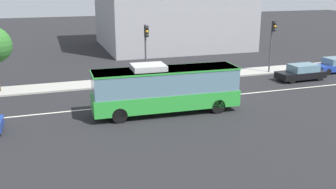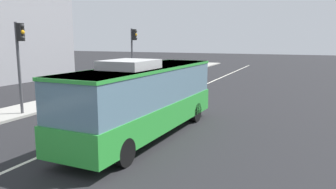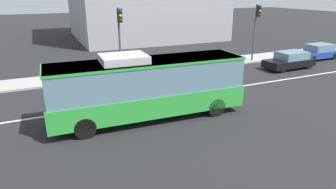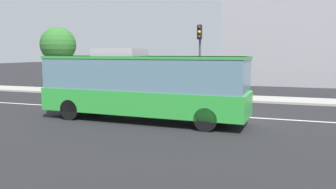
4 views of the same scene
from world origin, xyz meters
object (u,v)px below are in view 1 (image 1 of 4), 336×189
Objects in this scene: transit_bus at (166,87)px; traffic_light_mid_block at (146,44)px; sedan_black at (301,72)px; sedan_blue_ahead at (335,65)px; traffic_light_near_corner at (272,37)px.

traffic_light_mid_block reaches higher than transit_bus.
sedan_black is at bearing 20.29° from transit_bus.
traffic_light_mid_block reaches higher than sedan_blue_ahead.
traffic_light_near_corner reaches higher than transit_bus.
sedan_blue_ahead is at bearing 80.31° from traffic_light_mid_block.
transit_bus is at bearing 16.68° from sedan_black.
sedan_blue_ahead is (20.05, 6.46, -1.09)m from transit_bus.
traffic_light_mid_block is at bearing -14.69° from sedan_black.
sedan_black is 0.87× the size of traffic_light_mid_block.
sedan_black is at bearing 15.81° from sedan_blue_ahead.
sedan_blue_ahead is 0.88× the size of traffic_light_near_corner.
transit_bus is at bearing -10.98° from traffic_light_mid_block.
sedan_black is 5.59m from sedan_blue_ahead.
transit_bus is 1.94× the size of traffic_light_near_corner.
sedan_blue_ahead is (5.33, 1.68, 0.00)m from sedan_black.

